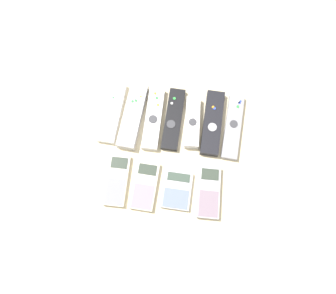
% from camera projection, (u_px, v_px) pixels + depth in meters
% --- Properties ---
extents(ground_plane, '(3.00, 3.00, 0.00)m').
position_uv_depth(ground_plane, '(167.00, 158.00, 0.98)').
color(ground_plane, beige).
extents(remote_0, '(0.06, 0.20, 0.02)m').
position_uv_depth(remote_0, '(112.00, 112.00, 1.02)').
color(remote_0, white).
rests_on(remote_0, ground_plane).
extents(remote_1, '(0.07, 0.21, 0.03)m').
position_uv_depth(remote_1, '(133.00, 116.00, 1.01)').
color(remote_1, '#B7B7BC').
rests_on(remote_1, ground_plane).
extents(remote_2, '(0.05, 0.20, 0.02)m').
position_uv_depth(remote_2, '(153.00, 118.00, 1.01)').
color(remote_2, silver).
rests_on(remote_2, ground_plane).
extents(remote_3, '(0.05, 0.20, 0.02)m').
position_uv_depth(remote_3, '(173.00, 119.00, 1.01)').
color(remote_3, black).
rests_on(remote_3, ground_plane).
extents(remote_4, '(0.05, 0.16, 0.03)m').
position_uv_depth(remote_4, '(192.00, 122.00, 1.00)').
color(remote_4, silver).
rests_on(remote_4, ground_plane).
extents(remote_5, '(0.06, 0.21, 0.02)m').
position_uv_depth(remote_5, '(212.00, 123.00, 1.00)').
color(remote_5, black).
rests_on(remote_5, ground_plane).
extents(remote_6, '(0.06, 0.21, 0.02)m').
position_uv_depth(remote_6, '(233.00, 126.00, 1.00)').
color(remote_6, gray).
rests_on(remote_6, ground_plane).
extents(calculator_0, '(0.06, 0.15, 0.02)m').
position_uv_depth(calculator_0, '(117.00, 180.00, 0.96)').
color(calculator_0, beige).
rests_on(calculator_0, ground_plane).
extents(calculator_1, '(0.07, 0.14, 0.02)m').
position_uv_depth(calculator_1, '(145.00, 186.00, 0.95)').
color(calculator_1, beige).
rests_on(calculator_1, ground_plane).
extents(calculator_2, '(0.08, 0.11, 0.01)m').
position_uv_depth(calculator_2, '(177.00, 190.00, 0.95)').
color(calculator_2, '#B2B2B7').
rests_on(calculator_2, ground_plane).
extents(calculator_3, '(0.07, 0.15, 0.02)m').
position_uv_depth(calculator_3, '(209.00, 192.00, 0.94)').
color(calculator_3, '#B2B2B7').
rests_on(calculator_3, ground_plane).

